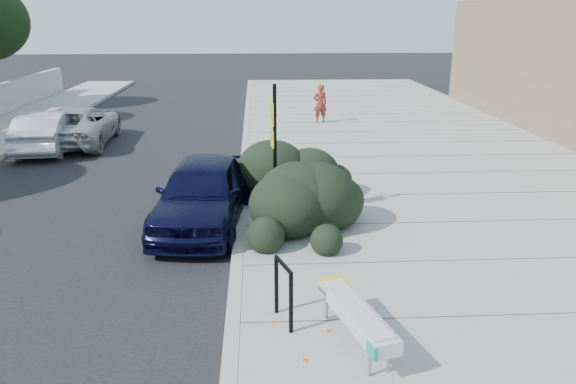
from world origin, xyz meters
name	(u,v)px	position (x,y,z in m)	size (l,w,h in m)	color
ground	(237,273)	(0.00, 0.00, 0.00)	(120.00, 120.00, 0.00)	black
sidewalk_near	(448,185)	(5.60, 5.00, 0.07)	(11.20, 50.00, 0.15)	gray
curb_near	(242,188)	(0.00, 5.00, 0.08)	(0.22, 50.00, 0.17)	#9E9E99
bench	(356,314)	(1.72, -2.62, 0.61)	(0.87, 1.98, 0.59)	gray
bike_rack	(283,287)	(0.76, -2.00, 0.73)	(0.25, 0.63, 0.96)	black
sign_post	(274,145)	(0.78, 2.47, 1.83)	(0.13, 0.34, 2.99)	black
hedge	(307,183)	(1.50, 2.50, 0.94)	(2.11, 4.22, 1.58)	black
sedan_navy	(203,193)	(-0.80, 2.53, 0.76)	(1.79, 4.46, 1.52)	black
wagon_silver	(47,131)	(-6.78, 10.05, 0.69)	(1.46, 4.19, 1.38)	silver
suv_silver	(79,125)	(-6.00, 11.06, 0.69)	(2.28, 4.95, 1.37)	#A1A5A7
pedestrian	(320,104)	(3.10, 13.99, 0.95)	(0.58, 0.38, 1.59)	maroon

